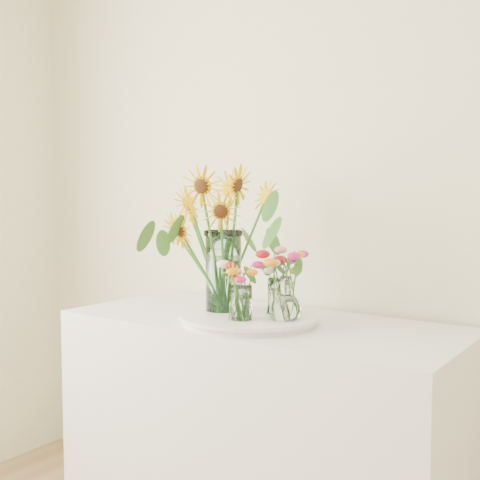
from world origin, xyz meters
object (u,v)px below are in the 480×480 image
Objects in this scene: counter at (259,445)px; small_vase_b at (286,299)px; small_vase_a at (241,303)px; tray at (249,319)px; mason_jar at (223,271)px; small_vase_c at (278,296)px.

small_vase_b is (0.15, -0.08, 0.55)m from counter.
small_vase_a reaches higher than counter.
tray is at bearing 109.97° from small_vase_a.
mason_jar is 0.20m from small_vase_a.
small_vase_c is at bearing 41.44° from tray.
counter is at bearing 152.86° from small_vase_b.
counter is at bearing 176.97° from small_vase_c.
mason_jar reaches higher than tray.
small_vase_b is (0.15, -0.01, 0.09)m from tray.
small_vase_b is at bearing -3.08° from tray.
tray is at bearing -87.15° from counter.
small_vase_c is at bearing 75.84° from small_vase_a.
small_vase_c reaches higher than small_vase_a.
tray is 3.56× the size of small_vase_c.
mason_jar is (-0.11, -0.07, 0.62)m from counter.
counter is 3.11× the size of tray.
mason_jar is at bearing 146.35° from small_vase_a.
counter is 0.47m from tray.
mason_jar is at bearing 178.33° from tray.
mason_jar reaches higher than small_vase_a.
small_vase_b reaches higher than small_vase_a.
counter is 0.56m from small_vase_a.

